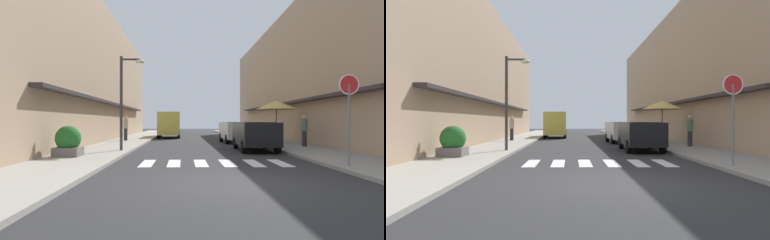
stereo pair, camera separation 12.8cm
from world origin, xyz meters
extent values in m
plane|color=#2B2B2D|center=(0.00, 16.83, 0.00)|extent=(92.55, 92.55, 0.00)
cube|color=#9E998E|center=(-5.07, 16.83, 0.06)|extent=(2.92, 58.90, 0.12)
cube|color=gray|center=(5.07, 16.83, 0.06)|extent=(2.92, 58.90, 0.12)
cube|color=tan|center=(-9.03, 17.93, 4.84)|extent=(5.00, 39.86, 9.68)
cube|color=#332D2D|center=(-6.28, 17.93, 2.80)|extent=(0.50, 27.90, 0.16)
cube|color=tan|center=(9.03, 17.93, 4.91)|extent=(5.00, 39.86, 9.82)
cube|color=#332D2D|center=(6.28, 17.93, 2.80)|extent=(0.50, 27.90, 0.16)
cube|color=silver|center=(-2.38, 4.09, 0.01)|extent=(0.45, 2.20, 0.01)
cube|color=silver|center=(-1.43, 4.09, 0.01)|extent=(0.45, 2.20, 0.01)
cube|color=silver|center=(-0.48, 4.09, 0.01)|extent=(0.45, 2.20, 0.01)
cube|color=silver|center=(0.47, 4.09, 0.01)|extent=(0.45, 2.20, 0.01)
cube|color=silver|center=(1.42, 4.09, 0.01)|extent=(0.45, 2.20, 0.01)
cube|color=silver|center=(2.38, 4.09, 0.01)|extent=(0.45, 2.20, 0.01)
cube|color=black|center=(2.56, 9.28, 0.89)|extent=(1.82, 4.38, 1.13)
cube|color=black|center=(2.56, 9.06, 1.19)|extent=(1.51, 2.46, 0.56)
cylinder|color=black|center=(1.79, 10.73, 0.32)|extent=(0.23, 0.64, 0.64)
cylinder|color=black|center=(3.38, 10.70, 0.32)|extent=(0.23, 0.64, 0.64)
cylinder|color=black|center=(1.74, 7.86, 0.32)|extent=(0.23, 0.64, 0.64)
cylinder|color=black|center=(3.33, 7.83, 0.32)|extent=(0.23, 0.64, 0.64)
cube|color=silver|center=(2.56, 15.92, 0.89)|extent=(1.91, 4.21, 1.13)
cube|color=black|center=(2.56, 15.71, 1.19)|extent=(1.56, 2.37, 0.56)
cylinder|color=black|center=(1.71, 17.25, 0.32)|extent=(0.24, 0.65, 0.64)
cylinder|color=black|center=(3.30, 17.31, 0.32)|extent=(0.24, 0.65, 0.64)
cylinder|color=black|center=(1.82, 14.52, 0.32)|extent=(0.24, 0.65, 0.64)
cylinder|color=black|center=(3.41, 14.58, 0.32)|extent=(0.24, 0.65, 0.64)
cube|color=#D8CC4C|center=(-2.41, 23.92, 1.34)|extent=(2.01, 5.42, 2.03)
cube|color=black|center=(-2.41, 23.65, 2.09)|extent=(1.67, 3.04, 0.56)
cylinder|color=black|center=(-3.32, 25.69, 0.32)|extent=(0.23, 0.64, 0.64)
cylinder|color=black|center=(-1.53, 25.71, 0.32)|extent=(0.23, 0.64, 0.64)
cylinder|color=black|center=(-3.28, 22.12, 0.32)|extent=(0.23, 0.64, 0.64)
cylinder|color=black|center=(-1.49, 22.14, 0.32)|extent=(0.23, 0.64, 0.64)
cylinder|color=slate|center=(4.05, 2.35, 1.38)|extent=(0.07, 0.07, 2.53)
cylinder|color=red|center=(4.05, 2.35, 2.65)|extent=(0.64, 0.03, 0.64)
torus|color=white|center=(4.05, 2.35, 2.65)|extent=(0.65, 0.05, 0.65)
cylinder|color=#38383D|center=(-4.09, 8.45, 2.39)|extent=(0.14, 0.14, 4.53)
cylinder|color=#38383D|center=(-3.64, 8.45, 4.50)|extent=(0.90, 0.10, 0.10)
ellipsoid|color=beige|center=(-3.19, 8.45, 4.40)|extent=(0.44, 0.28, 0.20)
cylinder|color=#262626|center=(4.81, 13.46, 0.15)|extent=(0.48, 0.48, 0.06)
cylinder|color=#4C3823|center=(4.81, 13.46, 1.34)|extent=(0.06, 0.06, 2.44)
cone|color=#D8B259|center=(4.81, 13.46, 2.56)|extent=(2.59, 2.59, 0.55)
cube|color=slate|center=(-5.68, 5.59, 0.30)|extent=(1.00, 1.00, 0.35)
sphere|color=#236628|center=(-5.68, 5.59, 0.83)|extent=(1.01, 1.01, 1.01)
cylinder|color=#282B33|center=(5.65, 10.78, 0.54)|extent=(0.26, 0.26, 0.84)
cylinder|color=#4C7259|center=(5.65, 10.78, 1.29)|extent=(0.34, 0.34, 0.66)
sphere|color=tan|center=(5.65, 10.78, 1.74)|extent=(0.23, 0.23, 0.23)
cylinder|color=#282B33|center=(-5.32, 17.08, 0.55)|extent=(0.26, 0.26, 0.87)
cylinder|color=tan|center=(-5.32, 17.08, 1.33)|extent=(0.34, 0.34, 0.69)
sphere|color=tan|center=(-5.32, 17.08, 1.79)|extent=(0.24, 0.24, 0.24)
camera|label=1|loc=(-1.10, -8.20, 1.50)|focal=32.20mm
camera|label=2|loc=(-0.97, -8.20, 1.50)|focal=32.20mm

